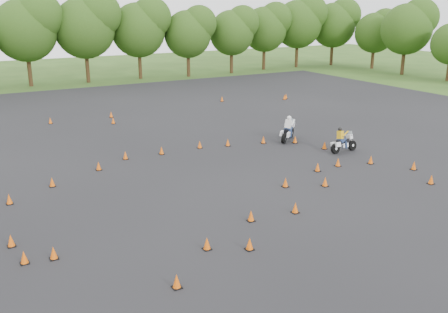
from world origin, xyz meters
TOP-DOWN VIEW (x-y plane):
  - ground at (0.00, 0.00)m, footprint 140.00×140.00m
  - asphalt_pad at (0.00, 6.00)m, footprint 62.00×62.00m
  - treeline at (2.86, 35.24)m, footprint 86.76×32.52m
  - traffic_cones at (-0.45, 5.52)m, footprint 35.54×33.14m
  - rider_yellow at (8.71, 4.63)m, footprint 2.01×0.69m
  - rider_white at (7.32, 8.53)m, footprint 2.17×1.87m

SIDE VIEW (x-z plane):
  - ground at x=0.00m, z-range 0.00..0.00m
  - asphalt_pad at x=0.00m, z-range 0.01..0.01m
  - traffic_cones at x=-0.45m, z-range 0.01..0.46m
  - rider_yellow at x=8.71m, z-range 0.00..1.54m
  - rider_white at x=7.32m, z-range 0.00..1.71m
  - treeline at x=2.86m, z-range -0.63..9.89m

